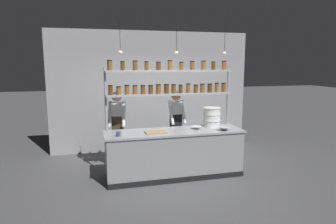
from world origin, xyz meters
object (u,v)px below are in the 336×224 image
container_stack (212,117)px  prep_bowl_near_left (197,128)px  spice_shelf_unit (170,85)px  chef_center (176,122)px  cutting_board (156,132)px  serving_cup_front (118,134)px  chef_left (118,125)px  prep_bowl_center_front (224,129)px

container_stack → prep_bowl_near_left: container_stack is taller
spice_shelf_unit → chef_center: size_ratio=1.59×
cutting_board → serving_cup_front: size_ratio=4.75×
chef_left → container_stack: bearing=0.5°
spice_shelf_unit → prep_bowl_near_left: spice_shelf_unit is taller
spice_shelf_unit → container_stack: 1.10m
chef_center → container_stack: bearing=-50.6°
chef_left → prep_bowl_near_left: bearing=-9.2°
chef_left → serving_cup_front: (-0.07, -0.90, 0.02)m
container_stack → prep_bowl_center_front: bearing=-79.4°
serving_cup_front → prep_bowl_near_left: bearing=7.5°
container_stack → prep_bowl_near_left: size_ratio=1.94×
prep_bowl_near_left → cutting_board: bearing=-172.8°
chef_left → container_stack: (1.89, -0.51, 0.17)m
spice_shelf_unit → serving_cup_front: bearing=-154.7°
cutting_board → prep_bowl_center_front: bearing=-5.7°
chef_left → chef_center: bearing=15.9°
chef_left → serving_cup_front: size_ratio=19.54×
chef_center → chef_left: bearing=169.4°
cutting_board → prep_bowl_center_front: prep_bowl_center_front is taller
chef_center → container_stack: size_ratio=4.15×
container_stack → serving_cup_front: (-1.96, -0.39, -0.15)m
spice_shelf_unit → serving_cup_front: spice_shelf_unit is taller
container_stack → prep_bowl_near_left: (-0.39, -0.18, -0.17)m
prep_bowl_near_left → serving_cup_front: size_ratio=2.39×
prep_bowl_near_left → chef_center: bearing=108.2°
chef_left → chef_center: 1.27m
chef_center → serving_cup_front: (-1.34, -0.91, 0.03)m
chef_center → cutting_board: 1.02m
prep_bowl_near_left → chef_left: bearing=155.1°
spice_shelf_unit → chef_center: 0.97m
chef_center → container_stack: 0.83m
chef_center → prep_bowl_near_left: size_ratio=8.06×
chef_left → prep_bowl_near_left: size_ratio=8.16×
spice_shelf_unit → prep_bowl_center_front: 1.38m
container_stack → serving_cup_front: bearing=-168.8°
cutting_board → prep_bowl_near_left: bearing=7.2°
spice_shelf_unit → cutting_board: 1.03m
chef_left → cutting_board: (0.64, -0.80, -0.01)m
cutting_board → prep_bowl_near_left: (0.86, 0.11, 0.01)m
container_stack → serving_cup_front: size_ratio=4.65×
prep_bowl_center_front → prep_bowl_near_left: bearing=153.0°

